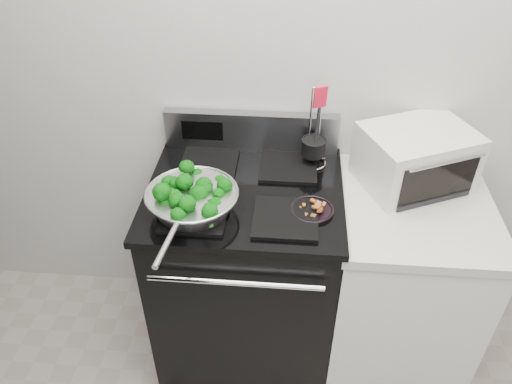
# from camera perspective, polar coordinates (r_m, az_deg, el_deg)

# --- Properties ---
(back_wall) EXTENTS (4.00, 0.02, 2.70)m
(back_wall) POSITION_cam_1_polar(r_m,az_deg,el_deg) (2.09, 8.00, 14.34)
(back_wall) COLOR #B8B5AE
(back_wall) RESTS_ON ground
(gas_range) EXTENTS (0.79, 0.69, 1.13)m
(gas_range) POSITION_cam_1_polar(r_m,az_deg,el_deg) (2.31, -1.14, -8.85)
(gas_range) COLOR black
(gas_range) RESTS_ON floor
(counter) EXTENTS (0.62, 0.68, 0.92)m
(counter) POSITION_cam_1_polar(r_m,az_deg,el_deg) (2.38, 15.80, -10.02)
(counter) COLOR white
(counter) RESTS_ON floor
(skillet) EXTENTS (0.35, 0.56, 0.08)m
(skillet) POSITION_cam_1_polar(r_m,az_deg,el_deg) (1.88, -7.32, -0.87)
(skillet) COLOR silver
(skillet) RESTS_ON gas_range
(broccoli_pile) EXTENTS (0.28, 0.28, 0.10)m
(broccoli_pile) POSITION_cam_1_polar(r_m,az_deg,el_deg) (1.87, -7.34, -0.35)
(broccoli_pile) COLOR black
(broccoli_pile) RESTS_ON skillet
(bacon_plate) EXTENTS (0.17, 0.17, 0.04)m
(bacon_plate) POSITION_cam_1_polar(r_m,az_deg,el_deg) (1.89, 6.44, -1.81)
(bacon_plate) COLOR black
(bacon_plate) RESTS_ON gas_range
(utensil_holder) EXTENTS (0.12, 0.12, 0.37)m
(utensil_holder) POSITION_cam_1_polar(r_m,az_deg,el_deg) (2.13, 6.55, 4.68)
(utensil_holder) COLOR silver
(utensil_holder) RESTS_ON gas_range
(toaster_oven) EXTENTS (0.51, 0.46, 0.24)m
(toaster_oven) POSITION_cam_1_polar(r_m,az_deg,el_deg) (2.13, 17.76, 3.79)
(toaster_oven) COLOR white
(toaster_oven) RESTS_ON counter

